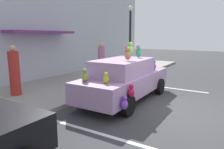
% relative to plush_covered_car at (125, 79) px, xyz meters
% --- Properties ---
extents(ground_plane, '(60.00, 60.00, 0.00)m').
position_rel_plush_covered_car_xyz_m(ground_plane, '(-0.32, -1.76, -0.81)').
color(ground_plane, '#38383A').
extents(sidewalk, '(24.00, 4.00, 0.15)m').
position_rel_plush_covered_car_xyz_m(sidewalk, '(-0.32, 3.24, -0.73)').
color(sidewalk, gray).
rests_on(sidewalk, ground).
extents(storefront_building, '(24.00, 1.25, 6.40)m').
position_rel_plush_covered_car_xyz_m(storefront_building, '(-0.31, 5.38, 2.39)').
color(storefront_building, '#B2B7C1').
rests_on(storefront_building, ground).
extents(parking_stripe_front, '(0.12, 3.60, 0.01)m').
position_rel_plush_covered_car_xyz_m(parking_stripe_front, '(2.67, -0.76, -0.80)').
color(parking_stripe_front, silver).
rests_on(parking_stripe_front, ground).
extents(parking_stripe_rear, '(0.12, 3.60, 0.01)m').
position_rel_plush_covered_car_xyz_m(parking_stripe_rear, '(-2.79, -0.76, -0.80)').
color(parking_stripe_rear, silver).
rests_on(parking_stripe_rear, ground).
extents(plush_covered_car, '(4.61, 1.97, 2.16)m').
position_rel_plush_covered_car_xyz_m(plush_covered_car, '(0.00, 0.00, 0.00)').
color(plush_covered_car, '#AA83AF').
rests_on(plush_covered_car, ground).
extents(teddy_bear_on_sidewalk, '(0.31, 0.26, 0.60)m').
position_rel_plush_covered_car_xyz_m(teddy_bear_on_sidewalk, '(1.24, 1.82, -0.38)').
color(teddy_bear_on_sidewalk, pink).
rests_on(teddy_bear_on_sidewalk, sidewalk).
extents(street_lamp_post, '(0.28, 0.28, 3.81)m').
position_rel_plush_covered_car_xyz_m(street_lamp_post, '(3.81, 1.74, 1.68)').
color(street_lamp_post, black).
rests_on(street_lamp_post, sidewalk).
extents(pedestrian_near_shopfront, '(0.35, 0.35, 1.90)m').
position_rel_plush_covered_car_xyz_m(pedestrian_near_shopfront, '(2.14, 2.52, 0.24)').
color(pedestrian_near_shopfront, '#AF6695').
rests_on(pedestrian_near_shopfront, sidewalk).
extents(pedestrian_walking_past, '(0.39, 0.39, 1.88)m').
position_rel_plush_covered_car_xyz_m(pedestrian_walking_past, '(-2.04, 3.61, 0.21)').
color(pedestrian_walking_past, '#AB2A24').
rests_on(pedestrian_walking_past, sidewalk).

